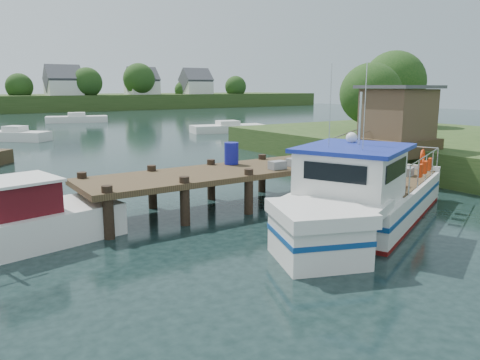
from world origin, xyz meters
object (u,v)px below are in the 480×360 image
dock (360,136)px  moored_b (16,135)px  lobster_boat (363,198)px  moored_far (77,119)px  moored_c (228,128)px

dock → moored_b: size_ratio=3.12×
lobster_boat → moored_far: (4.50, 50.79, -0.45)m
dock → moored_far: bearing=90.4°
moored_far → moored_c: moored_far is taller
moored_b → moored_far: bearing=72.3°
moored_far → moored_c: 23.32m
lobster_boat → moored_far: size_ratio=1.30×
lobster_boat → moored_far: 50.99m
dock → moored_c: dock is taller
moored_far → moored_c: (8.87, -21.56, -0.04)m
dock → moored_far: size_ratio=2.14×
moored_far → moored_b: moored_far is taller
dock → moored_far: (-0.30, 46.27, -1.78)m
lobster_boat → moored_b: size_ratio=1.90×
lobster_boat → moored_far: lobster_boat is taller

